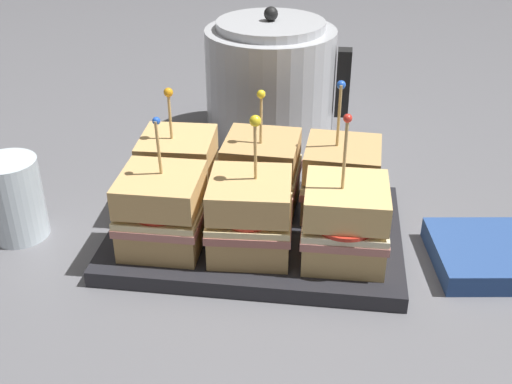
# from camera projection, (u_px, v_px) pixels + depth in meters

# --- Properties ---
(ground_plane) EXTENTS (6.00, 6.00, 0.00)m
(ground_plane) POSITION_uv_depth(u_px,v_px,m) (256.00, 239.00, 0.74)
(ground_plane) COLOR slate
(serving_platter) EXTENTS (0.33, 0.22, 0.02)m
(serving_platter) POSITION_uv_depth(u_px,v_px,m) (256.00, 232.00, 0.74)
(serving_platter) COLOR #232328
(serving_platter) RESTS_ON ground_plane
(sandwich_front_left) EXTENTS (0.09, 0.09, 0.15)m
(sandwich_front_left) POSITION_uv_depth(u_px,v_px,m) (162.00, 211.00, 0.68)
(sandwich_front_left) COLOR tan
(sandwich_front_left) RESTS_ON serving_platter
(sandwich_front_center) EXTENTS (0.09, 0.09, 0.16)m
(sandwich_front_center) POSITION_uv_depth(u_px,v_px,m) (247.00, 216.00, 0.67)
(sandwich_front_center) COLOR tan
(sandwich_front_center) RESTS_ON serving_platter
(sandwich_front_right) EXTENTS (0.09, 0.09, 0.16)m
(sandwich_front_right) POSITION_uv_depth(u_px,v_px,m) (345.00, 222.00, 0.66)
(sandwich_front_right) COLOR tan
(sandwich_front_right) RESTS_ON serving_platter
(sandwich_back_left) EXTENTS (0.09, 0.09, 0.15)m
(sandwich_back_left) POSITION_uv_depth(u_px,v_px,m) (179.00, 169.00, 0.76)
(sandwich_back_left) COLOR tan
(sandwich_back_left) RESTS_ON serving_platter
(sandwich_back_center) EXTENTS (0.09, 0.09, 0.15)m
(sandwich_back_center) POSITION_uv_depth(u_px,v_px,m) (264.00, 173.00, 0.75)
(sandwich_back_center) COLOR tan
(sandwich_back_center) RESTS_ON serving_platter
(sandwich_back_right) EXTENTS (0.09, 0.09, 0.16)m
(sandwich_back_right) POSITION_uv_depth(u_px,v_px,m) (341.00, 179.00, 0.74)
(sandwich_back_right) COLOR tan
(sandwich_back_right) RESTS_ON serving_platter
(kettle_steel) EXTENTS (0.21, 0.19, 0.20)m
(kettle_steel) POSITION_uv_depth(u_px,v_px,m) (271.00, 82.00, 0.95)
(kettle_steel) COLOR #B7BABF
(kettle_steel) RESTS_ON ground_plane
(drinking_glass) EXTENTS (0.07, 0.07, 0.10)m
(drinking_glass) POSITION_uv_depth(u_px,v_px,m) (14.00, 199.00, 0.73)
(drinking_glass) COLOR silver
(drinking_glass) RESTS_ON ground_plane
(napkin_stack) EXTENTS (0.13, 0.13, 0.02)m
(napkin_stack) POSITION_uv_depth(u_px,v_px,m) (486.00, 255.00, 0.69)
(napkin_stack) COLOR navy
(napkin_stack) RESTS_ON ground_plane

